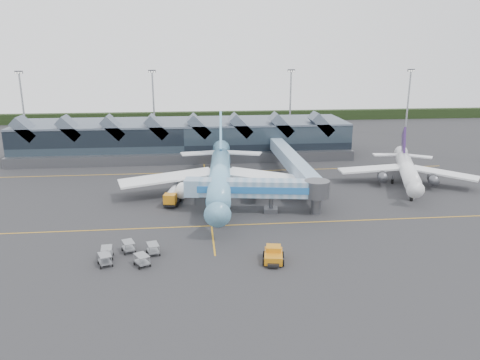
{
  "coord_description": "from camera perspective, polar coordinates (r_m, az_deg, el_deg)",
  "views": [
    {
      "loc": [
        -2.8,
        -82.23,
        29.01
      ],
      "look_at": [
        5.94,
        2.4,
        5.0
      ],
      "focal_mm": 35.0,
      "sensor_mm": 36.0,
      "label": 1
    }
  ],
  "objects": [
    {
      "name": "pushback_tug",
      "position": [
        66.85,
        4.1,
        -9.13
      ],
      "size": [
        3.55,
        4.96,
        2.05
      ],
      "rotation": [
        0.0,
        0.0,
        -0.17
      ],
      "color": "#C47612",
      "rests_on": "ground"
    },
    {
      "name": "regional_jet",
      "position": [
        109.12,
        19.68,
        1.33
      ],
      "size": [
        28.29,
        31.65,
        11.18
      ],
      "rotation": [
        0.0,
        0.0,
        -0.34
      ],
      "color": "white",
      "rests_on": "ground"
    },
    {
      "name": "main_airliner",
      "position": [
        94.89,
        -2.45,
        0.78
      ],
      "size": [
        41.44,
        47.8,
        15.34
      ],
      "rotation": [
        0.0,
        0.0,
        -0.08
      ],
      "color": "#62A2C8",
      "rests_on": "ground"
    },
    {
      "name": "light_masts",
      "position": [
        147.9,
        3.45,
        9.32
      ],
      "size": [
        132.4,
        42.56,
        22.45
      ],
      "color": "#9A9EA3",
      "rests_on": "ground"
    },
    {
      "name": "baggage_carts",
      "position": [
        69.25,
        -13.58,
        -8.64
      ],
      "size": [
        8.5,
        7.64,
        1.65
      ],
      "rotation": [
        0.0,
        0.0,
        0.26
      ],
      "color": "gray",
      "rests_on": "ground"
    },
    {
      "name": "tree_line_far",
      "position": [
        194.14,
        -5.06,
        7.7
      ],
      "size": [
        260.0,
        4.0,
        4.0
      ],
      "primitive_type": "cube",
      "color": "black",
      "rests_on": "ground"
    },
    {
      "name": "taxi_stripes",
      "position": [
        96.73,
        -3.97,
        -1.73
      ],
      "size": [
        120.0,
        60.0,
        0.01
      ],
      "color": "orange",
      "rests_on": "ground"
    },
    {
      "name": "terminal",
      "position": [
        131.83,
        -6.81,
        5.1
      ],
      "size": [
        90.0,
        22.25,
        12.52
      ],
      "color": "black",
      "rests_on": "ground"
    },
    {
      "name": "ground",
      "position": [
        87.25,
        -3.73,
        -3.7
      ],
      "size": [
        260.0,
        260.0,
        0.0
      ],
      "primitive_type": "plane",
      "color": "#272729",
      "rests_on": "ground"
    },
    {
      "name": "jet_bridge",
      "position": [
        84.73,
        3.08,
        -1.13
      ],
      "size": [
        26.11,
        7.6,
        6.28
      ],
      "rotation": [
        0.0,
        0.0,
        -0.16
      ],
      "color": "#6D96B5",
      "rests_on": "ground"
    },
    {
      "name": "fuel_truck",
      "position": [
        92.0,
        -8.03,
        -1.68
      ],
      "size": [
        3.82,
        9.04,
        3.01
      ],
      "rotation": [
        0.0,
        0.0,
        -0.19
      ],
      "color": "black",
      "rests_on": "ground"
    }
  ]
}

